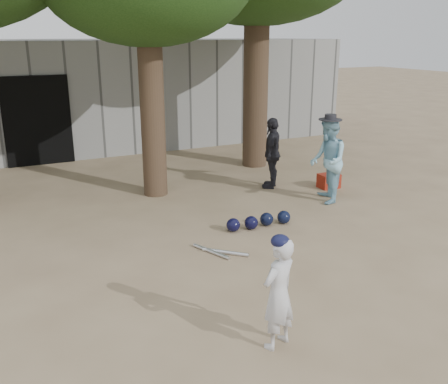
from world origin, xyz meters
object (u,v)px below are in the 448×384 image
boy_player (278,293)px  red_bag (329,181)px  spectator_blue (328,161)px  spectator_dark (272,153)px

boy_player → red_bag: bearing=-153.4°
spectator_blue → red_bag: 1.18m
spectator_dark → red_bag: (1.08, -0.57, -0.60)m
spectator_blue → red_bag: bearing=164.3°
red_bag → spectator_dark: bearing=152.1°
boy_player → spectator_blue: 4.97m
boy_player → red_bag: boy_player is taller
spectator_dark → boy_player: bearing=11.1°
boy_player → spectator_blue: bearing=-153.7°
boy_player → spectator_dark: size_ratio=0.81×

